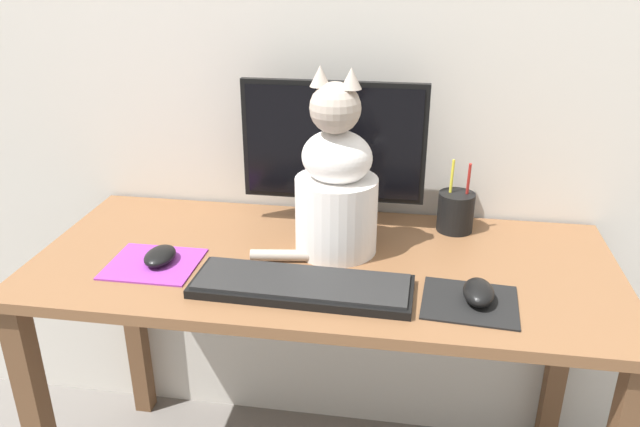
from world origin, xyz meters
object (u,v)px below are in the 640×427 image
Objects in this scene: computer_mouse_left at (160,256)px; cat at (336,187)px; computer_mouse_right at (479,292)px; keyboard at (302,286)px; pen_cup at (456,211)px; monitor at (333,151)px.

cat reaches higher than computer_mouse_left.
computer_mouse_right reaches higher than computer_mouse_left.
keyboard is 2.54× the size of pen_cup.
computer_mouse_right is (0.35, 0.01, 0.01)m from keyboard.
keyboard is 4.65× the size of computer_mouse_right.
keyboard is at bearing -90.30° from cat.
keyboard is at bearing -92.81° from monitor.
computer_mouse_left is 0.54× the size of pen_cup.
cat is at bearing -79.80° from monitor.
pen_cup is at bearing 23.54° from computer_mouse_left.
pen_cup reaches higher than computer_mouse_right.
keyboard is 4.72× the size of computer_mouse_left.
monitor is 0.50m from computer_mouse_right.
pen_cup is at bearing 41.32° from cat.
computer_mouse_left is 0.42m from cat.
monitor is 4.54× the size of computer_mouse_right.
computer_mouse_left is 0.23× the size of cat.
pen_cup is (0.32, 0.35, 0.04)m from keyboard.
computer_mouse_left is at bearing 170.30° from keyboard.
computer_mouse_right is 0.38m from cat.
keyboard is 0.35m from computer_mouse_right.
monitor is 0.47m from computer_mouse_left.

